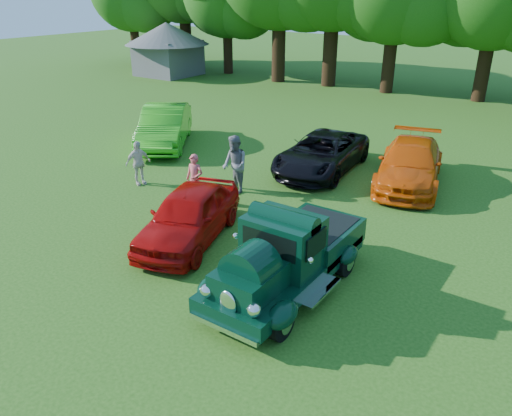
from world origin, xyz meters
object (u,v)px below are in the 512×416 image
Objects in this scene: red_convertible at (189,215)px; spectator_white at (138,163)px; back_car_orange at (410,164)px; hero_pickup at (288,257)px; gazebo at (167,43)px; back_car_black at (322,153)px; spectator_pink at (195,179)px; spectator_grey at (235,165)px; back_car_lime at (165,126)px.

spectator_white is (-4.28, 2.16, 0.05)m from red_convertible.
back_car_orange reaches higher than red_convertible.
hero_pickup is at bearing -104.21° from back_car_orange.
back_car_black is at bearing -32.57° from gazebo.
back_car_orange is 3.14× the size of spectator_pink.
hero_pickup is 2.48× the size of spectator_grey.
back_car_lime reaches higher than spectator_pink.
red_convertible is 4.79m from spectator_white.
back_car_orange is 9.52m from spectator_white.
back_car_lime is 3.18× the size of spectator_pink.
back_car_orange is (3.52, 7.61, 0.00)m from red_convertible.
back_car_orange is at bearing -27.83° from gazebo.
spectator_grey is at bearing -59.63° from back_car_lime.
red_convertible is 0.85× the size of back_car_orange.
spectator_grey is (-1.40, -3.56, 0.28)m from back_car_black.
spectator_white is 0.25× the size of gazebo.
gazebo reaches higher than red_convertible.
back_car_lime is 6.34m from spectator_grey.
back_car_lime is 7.24m from back_car_black.
gazebo reaches higher than spectator_white.
red_convertible is 0.85× the size of back_car_black.
spectator_pink is at bearing -81.09° from spectator_grey.
gazebo reaches higher than back_car_lime.
back_car_lime reaches higher than back_car_black.
back_car_black is (-3.13, 7.59, -0.12)m from hero_pickup.
back_car_lime is 1.01× the size of back_car_orange.
gazebo is at bearing 167.11° from spectator_grey.
back_car_black is 6.73m from spectator_white.
back_car_lime is (-10.31, 6.64, 0.03)m from hero_pickup.
back_car_lime is 4.69m from spectator_white.
back_car_black is 3.24× the size of spectator_white.
spectator_white is (-2.72, 0.12, -0.03)m from spectator_pink.
gazebo is (-18.26, 17.89, 1.59)m from spectator_pink.
red_convertible is 7.05m from back_car_black.
back_car_lime is 2.63× the size of spectator_grey.
hero_pickup is 3.10× the size of spectator_white.
spectator_grey reaches higher than hero_pickup.
spectator_pink is at bearing -74.11° from spectator_white.
red_convertible is 2.57m from spectator_pink.
gazebo is at bearing 59.65° from spectator_white.
red_convertible is at bearing -98.36° from back_car_black.
spectator_grey is at bearing -116.98° from back_car_black.
back_car_black is at bearing 112.40° from hero_pickup.
hero_pickup is 0.94× the size of back_car_lime.
red_convertible is (-3.48, 0.54, -0.09)m from hero_pickup.
back_car_black is 24.00m from gazebo.
spectator_grey is (-4.53, 4.03, 0.16)m from hero_pickup.
spectator_pink reaches higher than spectator_white.
spectator_white reaches higher than back_car_black.
back_car_orange is (10.35, 1.51, -0.11)m from back_car_lime.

